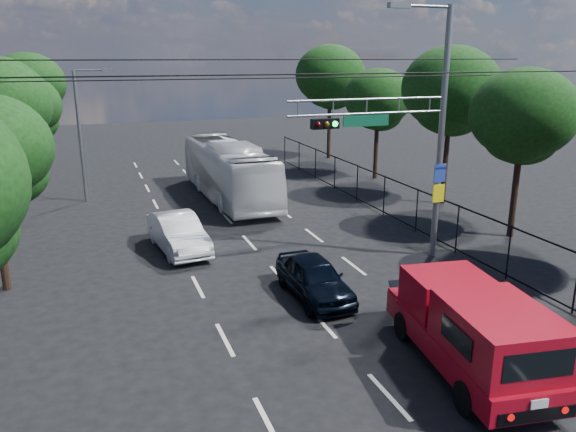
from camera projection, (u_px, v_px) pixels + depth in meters
name	position (u px, v px, depth m)	size (l,w,h in m)	color
ground	(389.00, 396.00, 13.21)	(120.00, 120.00, 0.00)	black
lane_markings	(237.00, 230.00, 25.88)	(6.12, 38.00, 0.01)	beige
signal_mast	(414.00, 126.00, 20.72)	(6.43, 0.39, 9.50)	slate
streetlight_left	(83.00, 129.00, 29.99)	(2.09, 0.22, 7.08)	slate
utility_wires	(271.00, 71.00, 19.22)	(22.00, 5.04, 0.74)	black
fence_right	(403.00, 203.00, 26.41)	(0.06, 34.03, 2.00)	black
tree_right_b	(523.00, 122.00, 23.63)	(4.50, 4.50, 7.31)	black
tree_right_c	(451.00, 96.00, 29.06)	(5.10, 5.10, 8.29)	black
tree_right_d	(378.00, 103.00, 35.51)	(4.32, 4.32, 7.02)	black
tree_right_e	(330.00, 80.00, 42.52)	(5.28, 5.28, 8.58)	black
tree_left_d	(24.00, 111.00, 31.52)	(4.20, 4.20, 6.83)	black
tree_left_e	(29.00, 89.00, 38.48)	(4.92, 4.92, 7.99)	black
red_pickup	(472.00, 328.00, 14.01)	(2.94, 6.17, 2.21)	black
navy_hatchback	(314.00, 278.00, 18.48)	(1.61, 4.01, 1.37)	black
white_bus	(229.00, 170.00, 31.22)	(2.65, 11.34, 3.16)	silver
white_van	(178.00, 233.00, 22.95)	(1.58, 4.53, 1.49)	white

